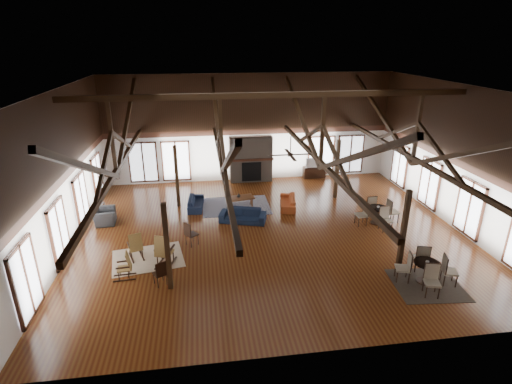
{
  "coord_description": "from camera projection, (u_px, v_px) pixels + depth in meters",
  "views": [
    {
      "loc": [
        -2.77,
        -14.98,
        7.77
      ],
      "look_at": [
        -0.5,
        1.0,
        1.5
      ],
      "focal_mm": 28.0,
      "sensor_mm": 36.0,
      "label": 1
    }
  ],
  "objects": [
    {
      "name": "rug_dark",
      "position": [
        427.0,
        285.0,
        13.4
      ],
      "size": [
        2.4,
        2.21,
        0.01
      ],
      "primitive_type": "cube",
      "rotation": [
        0.0,
        0.0,
        -0.09
      ],
      "color": "black",
      "rests_on": "floor"
    },
    {
      "name": "ceiling",
      "position": [
        273.0,
        88.0,
        14.83
      ],
      "size": [
        16.0,
        14.0,
        0.02
      ],
      "primitive_type": "cube",
      "color": "black",
      "rests_on": "wall_back"
    },
    {
      "name": "rocking_chair_b",
      "position": [
        163.0,
        251.0,
        14.35
      ],
      "size": [
        0.77,
        1.06,
        1.23
      ],
      "rotation": [
        0.0,
        0.0,
        -0.31
      ],
      "color": "olive",
      "rests_on": "floor"
    },
    {
      "name": "floor",
      "position": [
        271.0,
        233.0,
        17.0
      ],
      "size": [
        16.0,
        16.0,
        0.0
      ],
      "primitive_type": "plane",
      "color": "#603514",
      "rests_on": "ground"
    },
    {
      "name": "fireplace",
      "position": [
        251.0,
        159.0,
        22.69
      ],
      "size": [
        2.5,
        0.69,
        2.6
      ],
      "color": "#695D50",
      "rests_on": "floor"
    },
    {
      "name": "vase",
      "position": [
        239.0,
        195.0,
        19.35
      ],
      "size": [
        0.24,
        0.24,
        0.19
      ],
      "primitive_type": "imported",
      "rotation": [
        0.0,
        0.0,
        0.42
      ],
      "color": "#B2B2B2",
      "rests_on": "coffee_table"
    },
    {
      "name": "side_chair_b",
      "position": [
        161.0,
        272.0,
        13.2
      ],
      "size": [
        0.52,
        0.52,
        0.91
      ],
      "rotation": [
        0.0,
        0.0,
        0.5
      ],
      "color": "black",
      "rests_on": "floor"
    },
    {
      "name": "rocking_chair_c",
      "position": [
        126.0,
        266.0,
        13.65
      ],
      "size": [
        0.79,
        0.47,
        0.98
      ],
      "rotation": [
        0.0,
        0.0,
        1.66
      ],
      "color": "olive",
      "rests_on": "floor"
    },
    {
      "name": "rug_navy",
      "position": [
        236.0,
        206.0,
        19.69
      ],
      "size": [
        3.27,
        2.46,
        0.01
      ],
      "primitive_type": "cube",
      "rotation": [
        0.0,
        0.0,
        -0.01
      ],
      "color": "#171841",
      "rests_on": "floor"
    },
    {
      "name": "tv_console",
      "position": [
        314.0,
        172.0,
        23.61
      ],
      "size": [
        1.29,
        0.48,
        0.64
      ],
      "primitive_type": "cube",
      "color": "black",
      "rests_on": "floor"
    },
    {
      "name": "wall_left",
      "position": [
        61.0,
        174.0,
        14.87
      ],
      "size": [
        0.02,
        14.0,
        6.0
      ],
      "primitive_type": "cube",
      "color": "silver",
      "rests_on": "floor"
    },
    {
      "name": "rocking_chair_a",
      "position": [
        136.0,
        247.0,
        14.83
      ],
      "size": [
        0.69,
        0.92,
        1.07
      ],
      "rotation": [
        0.0,
        0.0,
        0.34
      ],
      "color": "olive",
      "rests_on": "floor"
    },
    {
      "name": "cup_far",
      "position": [
        378.0,
        207.0,
        17.54
      ],
      "size": [
        0.12,
        0.12,
        0.09
      ],
      "primitive_type": "imported",
      "rotation": [
        0.0,
        0.0,
        -0.03
      ],
      "color": "#B2B2B2",
      "rests_on": "cafe_table_far"
    },
    {
      "name": "coffee_table",
      "position": [
        240.0,
        198.0,
        19.41
      ],
      "size": [
        1.44,
        0.91,
        0.51
      ],
      "rotation": [
        0.0,
        0.0,
        0.19
      ],
      "color": "brown",
      "rests_on": "floor"
    },
    {
      "name": "side_table_lamp",
      "position": [
        99.0,
        207.0,
        18.42
      ],
      "size": [
        0.46,
        0.46,
        1.18
      ],
      "color": "black",
      "rests_on": "floor"
    },
    {
      "name": "sofa_navy_left",
      "position": [
        196.0,
        203.0,
        19.41
      ],
      "size": [
        1.8,
        0.81,
        0.51
      ],
      "primitive_type": "imported",
      "rotation": [
        0.0,
        0.0,
        1.5
      ],
      "color": "#131D35",
      "rests_on": "floor"
    },
    {
      "name": "cafe_table_near",
      "position": [
        426.0,
        269.0,
        13.39
      ],
      "size": [
        2.05,
        2.05,
        1.05
      ],
      "rotation": [
        0.0,
        0.0,
        -0.28
      ],
      "color": "black",
      "rests_on": "floor"
    },
    {
      "name": "sofa_navy_front",
      "position": [
        243.0,
        216.0,
        17.91
      ],
      "size": [
        2.2,
        1.37,
        0.6
      ],
      "primitive_type": "imported",
      "rotation": [
        0.0,
        0.0,
        -0.3
      ],
      "color": "#131D34",
      "rests_on": "floor"
    },
    {
      "name": "cup_near",
      "position": [
        427.0,
        262.0,
        13.24
      ],
      "size": [
        0.14,
        0.14,
        0.09
      ],
      "primitive_type": "imported",
      "rotation": [
        0.0,
        0.0,
        0.22
      ],
      "color": "#B2B2B2",
      "rests_on": "cafe_table_near"
    },
    {
      "name": "wall_front",
      "position": [
        324.0,
        253.0,
        9.46
      ],
      "size": [
        16.0,
        0.02,
        6.0
      ],
      "primitive_type": "cube",
      "color": "silver",
      "rests_on": "floor"
    },
    {
      "name": "side_chair_a",
      "position": [
        190.0,
        232.0,
        15.74
      ],
      "size": [
        0.6,
        0.6,
        1.01
      ],
      "rotation": [
        0.0,
        0.0,
        -0.92
      ],
      "color": "black",
      "rests_on": "floor"
    },
    {
      "name": "ceiling_fan",
      "position": [
        290.0,
        154.0,
        14.79
      ],
      "size": [
        1.6,
        1.6,
        0.75
      ],
      "color": "black",
      "rests_on": "roof_truss"
    },
    {
      "name": "television",
      "position": [
        314.0,
        162.0,
        23.38
      ],
      "size": [
        1.03,
        0.19,
        0.59
      ],
      "primitive_type": "imported",
      "rotation": [
        0.0,
        0.0,
        0.06
      ],
      "color": "#B2B2B2",
      "rests_on": "tv_console"
    },
    {
      "name": "cafe_table_far",
      "position": [
        377.0,
        212.0,
        17.69
      ],
      "size": [
        2.03,
        2.03,
        1.05
      ],
      "rotation": [
        0.0,
        0.0,
        0.07
      ],
      "color": "black",
      "rests_on": "floor"
    },
    {
      "name": "roof_truss",
      "position": [
        272.0,
        140.0,
        15.55
      ],
      "size": [
        15.6,
        14.07,
        3.14
      ],
      "color": "#311F0D",
      "rests_on": "wall_back"
    },
    {
      "name": "armchair",
      "position": [
        104.0,
        216.0,
        17.74
      ],
      "size": [
        1.09,
        0.96,
        0.67
      ],
      "primitive_type": "imported",
      "rotation": [
        0.0,
        0.0,
        1.63
      ],
      "color": "#2C2D2F",
      "rests_on": "floor"
    },
    {
      "name": "sofa_orange",
      "position": [
        288.0,
        202.0,
        19.48
      ],
      "size": [
        1.93,
        1.04,
        0.53
      ],
      "primitive_type": "imported",
      "rotation": [
        0.0,
        0.0,
        -1.76
      ],
      "color": "#B04B22",
      "rests_on": "floor"
    },
    {
      "name": "rug_tan",
      "position": [
        148.0,
        258.0,
        15.0
      ],
      "size": [
        2.86,
        2.41,
        0.01
      ],
      "primitive_type": "cube",
      "rotation": [
        0.0,
        0.0,
        0.17
      ],
      "color": "#CBAC8D",
      "rests_on": "floor"
    },
    {
      "name": "wall_right",
      "position": [
        457.0,
        157.0,
        16.96
      ],
      "size": [
        0.02,
        14.0,
        6.0
      ],
      "primitive_type": "cube",
      "color": "silver",
      "rests_on": "floor"
    },
    {
      "name": "wall_back",
      "position": [
        250.0,
        128.0,
        22.38
      ],
      "size": [
        16.0,
        0.02,
        6.0
      ],
      "primitive_type": "cube",
      "color": "silver",
      "rests_on": "floor"
    },
    {
      "name": "post_grid",
      "position": [
        271.0,
        199.0,
        16.45
      ],
      "size": [
        8.16,
        7.16,
        3.05
      ],
      "color": "#311F0D",
      "rests_on": "floor"
    }
  ]
}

